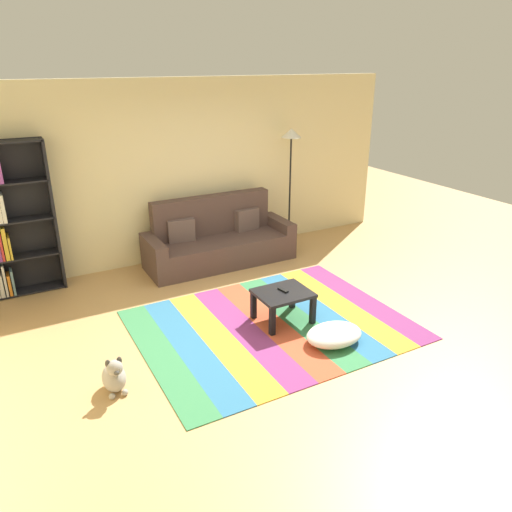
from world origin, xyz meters
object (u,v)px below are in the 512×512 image
couch (218,241)px  bookshelf (7,219)px  coffee_table (283,297)px  standing_lamp (291,149)px  pouf (334,335)px  tv_remote (283,290)px  dog (114,376)px

couch → bookshelf: bearing=174.2°
coffee_table → standing_lamp: (1.50, 2.25, 1.28)m
bookshelf → pouf: 4.33m
pouf → standing_lamp: bearing=66.9°
couch → tv_remote: couch is taller
coffee_table → couch: bearing=87.1°
dog → standing_lamp: 4.68m
couch → standing_lamp: (1.40, 0.18, 1.26)m
dog → tv_remote: size_ratio=2.65×
couch → bookshelf: bookshelf is taller
bookshelf → coffee_table: 3.65m
couch → standing_lamp: 1.89m
tv_remote → pouf: bearing=-82.0°
couch → pouf: 2.77m
coffee_table → tv_remote: size_ratio=4.23×
coffee_table → pouf: coffee_table is taller
couch → dog: 3.30m
standing_lamp → bookshelf: bearing=178.6°
couch → bookshelf: size_ratio=1.12×
pouf → bookshelf: bearing=134.0°
couch → dog: (-2.20, -2.45, -0.18)m
bookshelf → coffee_table: size_ratio=3.18×
dog → couch: bearing=48.1°
pouf → dog: (-2.34, 0.31, 0.06)m
tv_remote → standing_lamp: bearing=46.2°
coffee_table → standing_lamp: standing_lamp is taller
bookshelf → coffee_table: bookshelf is taller
dog → standing_lamp: standing_lamp is taller
couch → coffee_table: 2.07m
standing_lamp → tv_remote: standing_lamp is taller
bookshelf → dog: bookshelf is taller
pouf → tv_remote: tv_remote is taller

